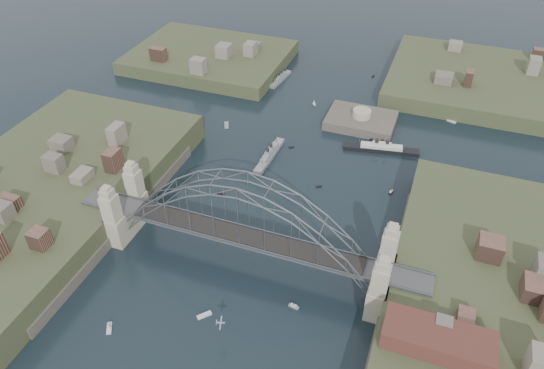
{
  "coord_description": "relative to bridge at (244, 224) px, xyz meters",
  "views": [
    {
      "loc": [
        34.83,
        -76.24,
        89.77
      ],
      "look_at": [
        0.0,
        18.0,
        10.0
      ],
      "focal_mm": 33.86,
      "sensor_mm": 36.0,
      "label": 1
    }
  ],
  "objects": [
    {
      "name": "naval_cruiser_near",
      "position": [
        -9.66,
        41.91,
        -11.45
      ],
      "size": [
        3.06,
        18.87,
        5.64
      ],
      "color": "gray",
      "rests_on": "ground"
    },
    {
      "name": "naval_cruiser_far",
      "position": [
        -23.25,
        90.4,
        -11.56
      ],
      "size": [
        3.73,
        14.69,
        4.91
      ],
      "color": "gray",
      "rests_on": "ground"
    },
    {
      "name": "small_boat_n",
      "position": [
        40.12,
        82.13,
        -12.17
      ],
      "size": [
        3.2,
        2.04,
        0.45
      ],
      "color": "silver",
      "rests_on": "ground"
    },
    {
      "name": "ground",
      "position": [
        0.0,
        0.0,
        -12.32
      ],
      "size": [
        500.0,
        500.0,
        0.0
      ],
      "primitive_type": "plane",
      "color": "black",
      "rests_on": "ground"
    },
    {
      "name": "small_boat_l",
      "position": [
        -44.35,
        33.75,
        -12.17
      ],
      "size": [
        3.03,
        2.48,
        0.45
      ],
      "color": "silver",
      "rests_on": "ground"
    },
    {
      "name": "shore_west",
      "position": [
        -57.32,
        0.0,
        -10.35
      ],
      "size": [
        50.5,
        90.0,
        12.0
      ],
      "color": "#3D4428",
      "rests_on": "ground"
    },
    {
      "name": "headland_nw",
      "position": [
        -55.0,
        95.0,
        -11.82
      ],
      "size": [
        60.0,
        45.0,
        9.0
      ],
      "primitive_type": "cube",
      "color": "#3D4428",
      "rests_on": "ground"
    },
    {
      "name": "aeroplane",
      "position": [
        3.58,
        -21.47,
        -6.83
      ],
      "size": [
        1.85,
        3.22,
        0.48
      ],
      "color": "#A6A9AD"
    },
    {
      "name": "small_boat_b",
      "position": [
        8.3,
        33.33,
        -12.17
      ],
      "size": [
        1.62,
        1.29,
        0.45
      ],
      "color": "silver",
      "rests_on": "ground"
    },
    {
      "name": "shore_east",
      "position": [
        57.32,
        0.0,
        -10.35
      ],
      "size": [
        50.5,
        90.0,
        12.0
      ],
      "color": "#3D4428",
      "rests_on": "ground"
    },
    {
      "name": "small_boat_k",
      "position": [
        8.94,
        105.92,
        -12.17
      ],
      "size": [
        0.93,
        1.97,
        0.45
      ],
      "color": "silver",
      "rests_on": "ground"
    },
    {
      "name": "fort_island",
      "position": [
        12.0,
        70.0,
        -12.66
      ],
      "size": [
        22.0,
        16.0,
        9.4
      ],
      "color": "#4F483E",
      "rests_on": "ground"
    },
    {
      "name": "headland_ne",
      "position": [
        50.0,
        110.0,
        -11.57
      ],
      "size": [
        70.0,
        55.0,
        9.5
      ],
      "primitive_type": "cube",
      "color": "#3D4428",
      "rests_on": "ground"
    },
    {
      "name": "small_boat_f",
      "position": [
        -5.13,
        49.19,
        -12.17
      ],
      "size": [
        1.6,
        1.49,
        0.45
      ],
      "color": "silver",
      "rests_on": "ground"
    },
    {
      "name": "small_boat_c",
      "position": [
        -2.3,
        -17.4,
        -12.17
      ],
      "size": [
        2.92,
        3.07,
        0.45
      ],
      "color": "silver",
      "rests_on": "ground"
    },
    {
      "name": "small_boat_e",
      "position": [
        -29.28,
        53.95,
        -12.17
      ],
      "size": [
        2.93,
        4.18,
        0.45
      ],
      "color": "silver",
      "rests_on": "ground"
    },
    {
      "name": "ocean_liner",
      "position": [
        21.25,
        56.91,
        -11.45
      ],
      "size": [
        23.1,
        7.02,
        5.62
      ],
      "color": "black",
      "rests_on": "ground"
    },
    {
      "name": "wharf_shed",
      "position": [
        44.0,
        -14.0,
        -2.32
      ],
      "size": [
        20.0,
        8.0,
        4.0
      ],
      "primitive_type": "cube",
      "color": "#592D26",
      "rests_on": "shore_east"
    },
    {
      "name": "small_boat_m",
      "position": [
        14.84,
        -8.65,
        -12.04
      ],
      "size": [
        2.45,
        1.16,
        1.43
      ],
      "color": "silver",
      "rests_on": "ground"
    },
    {
      "name": "small_boat_j",
      "position": [
        -19.39,
        -27.22,
        -11.56
      ],
      "size": [
        2.32,
        3.04,
        2.38
      ],
      "color": "silver",
      "rests_on": "ground"
    },
    {
      "name": "small_boat_d",
      "position": [
        27.74,
        37.74,
        -12.03
      ],
      "size": [
        1.16,
        2.11,
        1.43
      ],
      "color": "silver",
      "rests_on": "ground"
    },
    {
      "name": "small_boat_h",
      "position": [
        -6.1,
        77.0,
        -11.39
      ],
      "size": [
        1.84,
        1.97,
        2.38
      ],
      "color": "silver",
      "rests_on": "ground"
    },
    {
      "name": "bridge",
      "position": [
        0.0,
        0.0,
        0.0
      ],
      "size": [
        84.0,
        13.8,
        24.6
      ],
      "color": "#4A4A4C",
      "rests_on": "ground"
    },
    {
      "name": "small_boat_a",
      "position": [
        -16.15,
        20.94,
        -12.17
      ],
      "size": [
        2.18,
        0.73,
        0.45
      ],
      "color": "silver",
      "rests_on": "ground"
    },
    {
      "name": "small_boat_i",
      "position": [
        34.67,
        13.26,
        -11.42
      ],
      "size": [
        2.2,
        1.01,
        2.38
      ],
      "color": "silver",
      "rests_on": "ground"
    }
  ]
}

